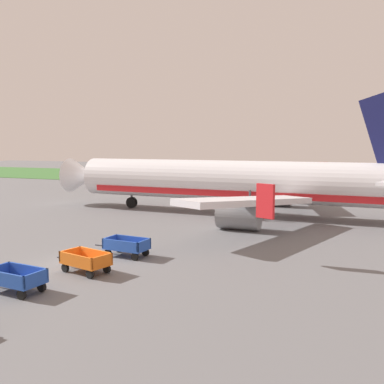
{
  "coord_description": "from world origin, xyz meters",
  "views": [
    {
      "loc": [
        14.14,
        -19.17,
        6.61
      ],
      "look_at": [
        2.01,
        12.12,
        2.8
      ],
      "focal_mm": 40.56,
      "sensor_mm": 36.0,
      "label": 1
    }
  ],
  "objects_px": {
    "airplane": "(241,182)",
    "baggage_cart_third_in_row": "(126,246)",
    "baggage_cart_nearest": "(16,279)",
    "baggage_cart_second_in_row": "(86,261)"
  },
  "relations": [
    {
      "from": "baggage_cart_third_in_row",
      "to": "baggage_cart_nearest",
      "type": "bearing_deg",
      "value": -101.82
    },
    {
      "from": "baggage_cart_second_in_row",
      "to": "baggage_cart_third_in_row",
      "type": "height_order",
      "value": "same"
    },
    {
      "from": "airplane",
      "to": "baggage_cart_third_in_row",
      "type": "distance_m",
      "value": 17.02
    },
    {
      "from": "baggage_cart_second_in_row",
      "to": "baggage_cart_nearest",
      "type": "bearing_deg",
      "value": -107.77
    },
    {
      "from": "airplane",
      "to": "baggage_cart_second_in_row",
      "type": "distance_m",
      "value": 20.57
    },
    {
      "from": "airplane",
      "to": "baggage_cart_second_in_row",
      "type": "height_order",
      "value": "airplane"
    },
    {
      "from": "airplane",
      "to": "baggage_cart_nearest",
      "type": "relative_size",
      "value": 10.42
    },
    {
      "from": "airplane",
      "to": "baggage_cart_second_in_row",
      "type": "bearing_deg",
      "value": -97.85
    },
    {
      "from": "airplane",
      "to": "baggage_cart_third_in_row",
      "type": "xyz_separation_m",
      "value": [
        -2.44,
        -16.67,
        -2.45
      ]
    },
    {
      "from": "baggage_cart_nearest",
      "to": "baggage_cart_third_in_row",
      "type": "distance_m",
      "value": 7.31
    }
  ]
}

